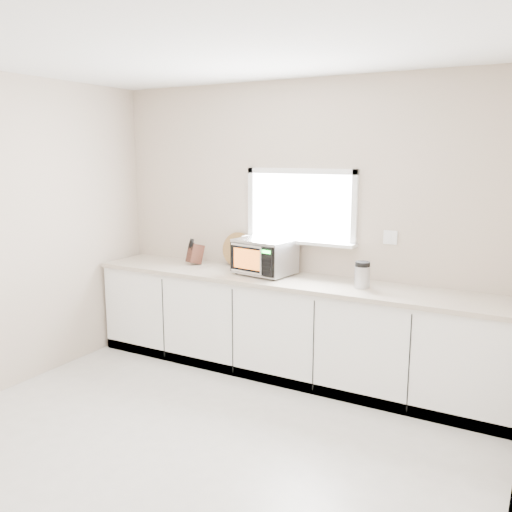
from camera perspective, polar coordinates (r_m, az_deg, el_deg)
The scene contains 8 objects.
ground at distance 3.92m, azimuth -8.54°, elevation -20.65°, with size 4.00×4.00×0.00m, color beige.
back_wall at distance 5.11m, azimuth 4.78°, elevation 3.17°, with size 4.00×0.17×2.70m.
cabinets at distance 5.06m, azimuth 3.21°, elevation -7.64°, with size 3.92×0.60×0.88m, color white.
countertop at distance 4.93m, azimuth 3.22°, elevation -2.59°, with size 3.92×0.64×0.04m, color #BCAB9B.
microwave at distance 5.05m, azimuth 0.90°, elevation -0.01°, with size 0.57×0.48×0.33m.
knife_block at distance 5.54m, azimuth -6.43°, elevation 0.29°, with size 0.15×0.21×0.27m.
cutting_board at distance 5.41m, azimuth -1.94°, elevation 0.70°, with size 0.34×0.34×0.02m, color #9E723D.
coffee_grinder at distance 4.64m, azimuth 11.12°, elevation -1.93°, with size 0.16×0.16×0.23m.
Camera 1 is at (2.08, -2.63, 2.04)m, focal length 38.00 mm.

